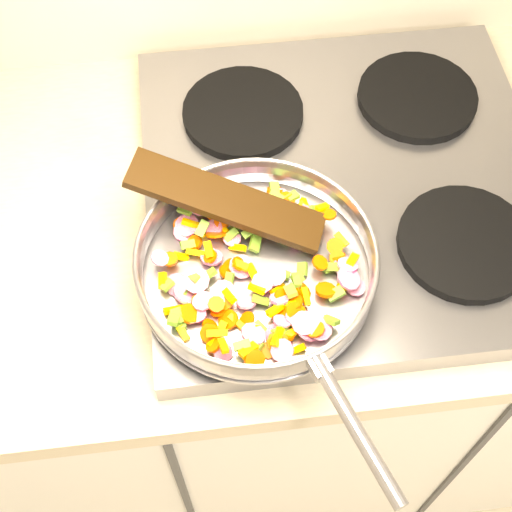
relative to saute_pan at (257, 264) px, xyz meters
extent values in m
cube|color=#939399|center=(0.16, 0.16, -0.07)|extent=(0.60, 0.60, 0.04)
cylinder|color=black|center=(0.02, 0.02, -0.04)|extent=(0.19, 0.19, 0.02)
cylinder|color=black|center=(0.30, 0.02, -0.04)|extent=(0.19, 0.19, 0.02)
cylinder|color=black|center=(0.02, 0.30, -0.04)|extent=(0.19, 0.19, 0.02)
cylinder|color=black|center=(0.30, 0.30, -0.04)|extent=(0.19, 0.19, 0.02)
cylinder|color=#9E9EA5|center=(0.00, 0.00, -0.03)|extent=(0.31, 0.31, 0.01)
torus|color=#9E9EA5|center=(0.00, 0.00, 0.00)|extent=(0.35, 0.35, 0.05)
torus|color=#9E9EA5|center=(0.00, 0.00, 0.02)|extent=(0.32, 0.32, 0.01)
cylinder|color=#9E9EA5|center=(0.08, -0.24, 0.01)|extent=(0.08, 0.19, 0.02)
cube|color=#9E9EA5|center=(0.05, -0.16, 0.01)|extent=(0.03, 0.04, 0.02)
cylinder|color=#DE4B00|center=(-0.08, -0.04, -0.01)|extent=(0.04, 0.04, 0.01)
cube|color=olive|center=(-0.11, 0.00, -0.02)|extent=(0.02, 0.02, 0.01)
cube|color=#FFB200|center=(-0.10, -0.08, -0.02)|extent=(0.02, 0.02, 0.01)
cylinder|color=#DE4B00|center=(0.04, -0.06, -0.01)|extent=(0.02, 0.02, 0.02)
cube|color=#FFB200|center=(0.00, 0.08, -0.02)|extent=(0.02, 0.02, 0.01)
cylinder|color=#CC1361|center=(-0.07, -0.04, -0.01)|extent=(0.04, 0.04, 0.01)
cylinder|color=#DE4B00|center=(0.04, -0.07, -0.01)|extent=(0.04, 0.04, 0.02)
cylinder|color=#CC1361|center=(0.01, 0.12, -0.02)|extent=(0.03, 0.03, 0.02)
cube|color=olive|center=(0.00, 0.04, -0.01)|extent=(0.02, 0.03, 0.01)
cube|color=#FFB200|center=(0.11, -0.04, -0.02)|extent=(0.03, 0.02, 0.01)
cylinder|color=#DE4B00|center=(0.05, 0.11, -0.01)|extent=(0.03, 0.03, 0.02)
cylinder|color=#CC1361|center=(-0.06, 0.12, -0.02)|extent=(0.05, 0.05, 0.02)
cube|color=#FFB200|center=(-0.02, 0.00, 0.00)|extent=(0.02, 0.02, 0.01)
cube|color=#FFB200|center=(-0.02, -0.12, 0.00)|extent=(0.03, 0.02, 0.01)
cylinder|color=#CC1361|center=(-0.06, -0.11, -0.02)|extent=(0.03, 0.02, 0.02)
cylinder|color=#CC1361|center=(-0.02, 0.11, -0.02)|extent=(0.04, 0.05, 0.02)
cube|color=#FFB200|center=(0.12, -0.03, -0.01)|extent=(0.02, 0.02, 0.01)
cylinder|color=#CC1361|center=(-0.13, 0.03, 0.00)|extent=(0.03, 0.03, 0.02)
cube|color=olive|center=(0.05, -0.02, -0.01)|extent=(0.01, 0.02, 0.01)
cube|color=#FFB200|center=(-0.12, 0.00, -0.01)|extent=(0.01, 0.02, 0.02)
cube|color=#FFB200|center=(0.04, 0.10, -0.01)|extent=(0.02, 0.03, 0.02)
cube|color=#FFB200|center=(0.01, -0.11, 0.00)|extent=(0.02, 0.03, 0.01)
cylinder|color=#CC1361|center=(0.04, 0.10, -0.01)|extent=(0.04, 0.04, 0.01)
cylinder|color=#CC1361|center=(0.04, -0.08, -0.01)|extent=(0.03, 0.03, 0.01)
cube|color=#FFB200|center=(-0.06, 0.07, -0.02)|extent=(0.03, 0.02, 0.02)
cube|color=olive|center=(0.02, -0.05, -0.02)|extent=(0.02, 0.02, 0.02)
cylinder|color=#DE4B00|center=(-0.02, -0.07, -0.02)|extent=(0.03, 0.03, 0.02)
cylinder|color=#DE4B00|center=(-0.07, -0.07, -0.02)|extent=(0.02, 0.03, 0.02)
cube|color=olive|center=(0.00, 0.05, 0.00)|extent=(0.03, 0.02, 0.02)
cube|color=#FFB200|center=(0.04, -0.12, -0.02)|extent=(0.02, 0.01, 0.02)
cylinder|color=#DE4B00|center=(-0.04, -0.07, -0.02)|extent=(0.03, 0.03, 0.02)
cylinder|color=#DE4B00|center=(-0.08, 0.05, -0.02)|extent=(0.03, 0.03, 0.02)
cylinder|color=#DE4B00|center=(-0.02, 0.01, -0.01)|extent=(0.02, 0.03, 0.02)
cube|color=olive|center=(-0.11, -0.06, -0.02)|extent=(0.02, 0.03, 0.01)
cube|color=#FFB200|center=(-0.11, -0.04, -0.02)|extent=(0.03, 0.02, 0.02)
cube|color=olive|center=(0.05, 0.11, -0.01)|extent=(0.03, 0.02, 0.01)
cube|color=olive|center=(0.05, 0.05, -0.01)|extent=(0.02, 0.02, 0.01)
cube|color=#FFB200|center=(0.07, 0.09, -0.02)|extent=(0.02, 0.02, 0.02)
cube|color=#FFB200|center=(-0.07, 0.11, -0.01)|extent=(0.02, 0.02, 0.02)
cylinder|color=#CC1361|center=(0.07, 0.04, -0.01)|extent=(0.04, 0.04, 0.03)
cube|color=#FFB200|center=(-0.05, -0.08, -0.02)|extent=(0.02, 0.02, 0.01)
cylinder|color=#CC1361|center=(-0.02, -0.05, -0.02)|extent=(0.03, 0.03, 0.02)
cube|color=#FFB200|center=(0.01, -0.07, -0.01)|extent=(0.03, 0.02, 0.01)
cylinder|color=#DE4B00|center=(0.00, -0.11, -0.02)|extent=(0.03, 0.03, 0.01)
cube|color=olive|center=(0.06, 0.00, -0.02)|extent=(0.02, 0.02, 0.02)
cube|color=olive|center=(-0.11, -0.06, -0.01)|extent=(0.02, 0.02, 0.02)
cube|color=#FFB200|center=(0.10, 0.08, 0.00)|extent=(0.02, 0.02, 0.01)
cube|color=olive|center=(0.10, -0.01, -0.02)|extent=(0.02, 0.02, 0.01)
cylinder|color=#DE4B00|center=(-0.03, 0.11, -0.01)|extent=(0.02, 0.03, 0.02)
cube|color=#FFB200|center=(0.00, -0.03, -0.01)|extent=(0.02, 0.02, 0.01)
cube|color=#FFB200|center=(-0.10, 0.04, -0.02)|extent=(0.02, 0.01, 0.02)
cube|color=#FFB200|center=(0.13, -0.01, 0.00)|extent=(0.02, 0.02, 0.01)
cylinder|color=#CC1361|center=(-0.05, -0.03, -0.01)|extent=(0.04, 0.04, 0.01)
cylinder|color=#DE4B00|center=(-0.09, -0.05, -0.01)|extent=(0.04, 0.04, 0.02)
cube|color=olive|center=(-0.10, -0.02, -0.02)|extent=(0.02, 0.02, 0.01)
cylinder|color=#DE4B00|center=(0.05, 0.08, -0.01)|extent=(0.04, 0.04, 0.01)
cylinder|color=#DE4B00|center=(-0.05, 0.06, -0.01)|extent=(0.04, 0.03, 0.03)
cube|color=olive|center=(-0.01, -0.11, -0.02)|extent=(0.02, 0.02, 0.01)
cylinder|color=#CC1361|center=(0.02, -0.08, 0.00)|extent=(0.03, 0.03, 0.02)
cylinder|color=#DE4B00|center=(0.08, -0.01, 0.00)|extent=(0.03, 0.03, 0.02)
cube|color=#FFB200|center=(-0.04, -0.04, -0.01)|extent=(0.02, 0.03, 0.02)
cylinder|color=#CC1361|center=(0.02, -0.01, -0.01)|extent=(0.04, 0.04, 0.01)
cylinder|color=#CC1361|center=(0.06, -0.09, -0.01)|extent=(0.03, 0.03, 0.02)
cube|color=olive|center=(-0.04, -0.01, -0.01)|extent=(0.02, 0.02, 0.02)
cylinder|color=#DE4B00|center=(0.06, -0.04, -0.02)|extent=(0.03, 0.03, 0.02)
cylinder|color=#DE4B00|center=(-0.10, 0.09, -0.02)|extent=(0.03, 0.03, 0.02)
cylinder|color=#DE4B00|center=(-0.06, -0.05, -0.02)|extent=(0.03, 0.03, 0.02)
cylinder|color=#DE4B00|center=(-0.04, 0.08, -0.01)|extent=(0.02, 0.02, 0.01)
cube|color=olive|center=(-0.03, -0.11, 0.00)|extent=(0.02, 0.01, 0.01)
cylinder|color=#DE4B00|center=(-0.05, -0.04, -0.01)|extent=(0.03, 0.03, 0.01)
cube|color=olive|center=(0.08, -0.09, -0.01)|extent=(0.02, 0.02, 0.02)
cube|color=olive|center=(0.03, -0.01, -0.02)|extent=(0.03, 0.02, 0.01)
cube|color=olive|center=(-0.02, 0.07, -0.02)|extent=(0.02, 0.02, 0.02)
cube|color=olive|center=(0.04, -0.04, 0.00)|extent=(0.02, 0.02, 0.02)
cube|color=#FFB200|center=(-0.05, -0.11, 0.00)|extent=(0.01, 0.02, 0.01)
cube|color=olive|center=(0.09, 0.09, -0.01)|extent=(0.02, 0.02, 0.02)
cube|color=olive|center=(0.06, 0.11, -0.01)|extent=(0.02, 0.02, 0.01)
cube|color=#FFB200|center=(0.03, -0.06, -0.01)|extent=(0.03, 0.02, 0.02)
cylinder|color=#CC1361|center=(0.01, -0.09, -0.02)|extent=(0.04, 0.04, 0.03)
cylinder|color=#DE4B00|center=(0.03, -0.06, -0.02)|extent=(0.03, 0.03, 0.01)
cube|color=#FFB200|center=(0.03, 0.08, -0.02)|extent=(0.01, 0.02, 0.01)
cylinder|color=#DE4B00|center=(-0.04, 0.00, -0.02)|extent=(0.02, 0.03, 0.02)
cube|color=olive|center=(0.10, -0.01, -0.01)|extent=(0.02, 0.02, 0.02)
cube|color=olive|center=(-0.06, 0.00, -0.01)|extent=(0.03, 0.02, 0.02)
cylinder|color=#CC1361|center=(-0.02, -0.09, -0.01)|extent=(0.04, 0.04, 0.02)
cube|color=#FFB200|center=(0.03, -0.10, -0.01)|extent=(0.03, 0.02, 0.01)
cube|color=#FFB200|center=(0.08, 0.09, -0.01)|extent=(0.01, 0.03, 0.01)
cylinder|color=#DE4B00|center=(0.01, 0.08, 0.00)|extent=(0.03, 0.03, 0.02)
cube|color=olive|center=(-0.07, 0.06, 0.00)|extent=(0.02, 0.03, 0.02)
cylinder|color=#CC1361|center=(-0.09, 0.08, -0.01)|extent=(0.05, 0.05, 0.01)
cube|color=#FFB200|center=(-0.04, 0.07, -0.01)|extent=(0.02, 0.02, 0.01)
cube|color=#FFB200|center=(-0.07, -0.10, -0.02)|extent=(0.02, 0.02, 0.01)
cube|color=#FFB200|center=(0.06, -0.05, -0.01)|extent=(0.01, 0.03, 0.01)
cylinder|color=#CC1361|center=(-0.03, 0.05, -0.01)|extent=(0.03, 0.03, 0.01)
cylinder|color=#CC1361|center=(0.05, 0.12, -0.02)|extent=(0.03, 0.03, 0.02)
cylinder|color=#DE4B00|center=(-0.04, 0.08, -0.01)|extent=(0.03, 0.03, 0.02)
cylinder|color=#CC1361|center=(0.12, -0.03, 0.00)|extent=(0.04, 0.05, 0.03)
cylinder|color=#CC1361|center=(0.09, 0.09, -0.01)|extent=(0.03, 0.04, 0.03)
cube|color=olive|center=(-0.12, -0.01, -0.01)|extent=(0.02, 0.02, 0.01)
cylinder|color=#DE4B00|center=(-0.06, -0.05, 0.00)|extent=(0.03, 0.03, 0.01)
cylinder|color=#DE4B00|center=(0.02, -0.07, -0.02)|extent=(0.03, 0.03, 0.02)
cylinder|color=#DE4B00|center=(0.11, 0.02, 0.00)|extent=(0.03, 0.03, 0.02)
cylinder|color=#CC1361|center=(0.06, -0.09, -0.02)|extent=(0.03, 0.03, 0.02)
cylinder|color=#CC1361|center=(-0.10, -0.02, -0.02)|extent=(0.04, 0.04, 0.03)
cylinder|color=#DE4B00|center=(-0.02, -0.13, -0.01)|extent=(0.03, 0.03, 0.03)
cylinder|color=#CC1361|center=(-0.09, 0.07, -0.02)|extent=(0.04, 0.03, 0.02)
cylinder|color=#DE4B00|center=(0.06, -0.10, -0.01)|extent=(0.04, 0.04, 0.01)
cylinder|color=#DE4B00|center=(-0.07, -0.10, -0.01)|extent=(0.03, 0.03, 0.01)
cylinder|color=#CC1361|center=(-0.03, 0.11, -0.02)|extent=(0.03, 0.04, 0.02)
cylinder|color=#DE4B00|center=(-0.11, 0.03, -0.01)|extent=(0.03, 0.03, 0.01)
cylinder|color=#CC1361|center=(-0.02, 0.01, -0.02)|extent=(0.04, 0.04, 0.02)
cylinder|color=#DE4B00|center=(0.12, -0.02, -0.02)|extent=(0.03, 0.03, 0.01)
cube|color=olive|center=(-0.09, 0.10, 0.00)|extent=(0.02, 0.02, 0.01)
cube|color=olive|center=(0.02, -0.10, -0.01)|extent=(0.02, 0.02, 0.02)
cube|color=olive|center=(0.04, -0.08, -0.02)|extent=(0.02, 0.02, 0.01)
cylinder|color=#DE4B00|center=(-0.03, 0.01, -0.02)|extent=(0.02, 0.03, 0.02)
cube|color=#FFB200|center=(-0.06, -0.09, 0.00)|extent=(0.03, 0.01, 0.01)
cylinder|color=#DE4B00|center=(-0.05, 0.09, -0.01)|extent=(0.02, 0.03, 0.02)
cylinder|color=#DE4B00|center=(0.03, -0.04, -0.01)|extent=(0.03, 0.03, 0.02)
cylinder|color=#DE4B00|center=(0.04, -0.06, -0.01)|extent=(0.03, 0.04, 0.02)
cube|color=olive|center=(0.04, -0.04, -0.02)|extent=(0.02, 0.02, 0.01)
cylinder|color=#CC1361|center=(0.13, -0.04, -0.02)|extent=(0.03, 0.03, 0.01)
cylinder|color=#DE4B00|center=(0.11, 0.00, -0.01)|extent=(0.03, 0.03, 0.02)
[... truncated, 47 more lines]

